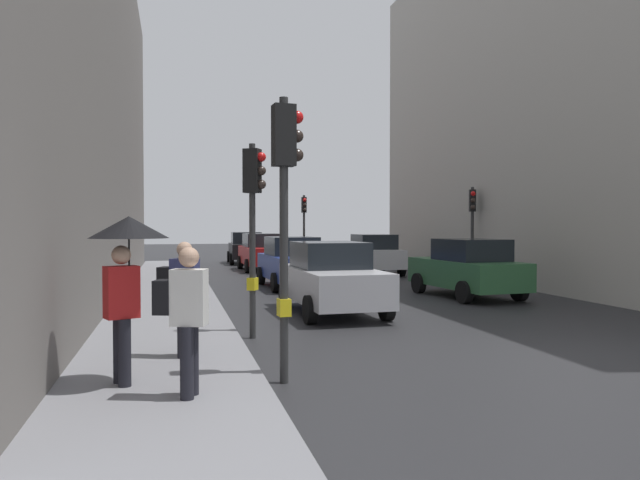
% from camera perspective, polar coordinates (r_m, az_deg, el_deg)
% --- Properties ---
extents(ground_plane, '(120.00, 120.00, 0.00)m').
position_cam_1_polar(ground_plane, '(10.83, 22.69, -10.32)').
color(ground_plane, '#28282B').
extents(sidewalk_kerb, '(2.67, 40.00, 0.16)m').
position_cam_1_polar(sidewalk_kerb, '(14.65, -14.44, -6.85)').
color(sidewalk_kerb, gray).
rests_on(sidewalk_kerb, ground).
extents(traffic_light_far_median, '(0.25, 0.43, 3.78)m').
position_cam_1_polar(traffic_light_far_median, '(32.11, -1.53, 2.22)').
color(traffic_light_far_median, '#2D2D2D').
rests_on(traffic_light_far_median, ground).
extents(traffic_light_near_left, '(0.44, 0.27, 3.93)m').
position_cam_1_polar(traffic_light_near_left, '(8.23, -3.32, 5.09)').
color(traffic_light_near_left, '#2D2D2D').
rests_on(traffic_light_near_left, ground).
extents(traffic_light_mid_street, '(0.33, 0.45, 3.63)m').
position_cam_1_polar(traffic_light_mid_street, '(23.60, 14.37, 2.20)').
color(traffic_light_mid_street, '#2D2D2D').
rests_on(traffic_light_mid_street, ground).
extents(traffic_light_near_right, '(0.44, 0.37, 3.74)m').
position_cam_1_polar(traffic_light_near_right, '(11.50, -6.39, 3.40)').
color(traffic_light_near_right, '#2D2D2D').
rests_on(traffic_light_near_right, ground).
extents(car_dark_suv, '(2.16, 4.27, 1.76)m').
position_cam_1_polar(car_dark_suv, '(33.89, -7.06, -0.75)').
color(car_dark_suv, black).
rests_on(car_dark_suv, ground).
extents(car_white_compact, '(2.14, 4.26, 1.76)m').
position_cam_1_polar(car_white_compact, '(26.55, 5.05, -1.36)').
color(car_white_compact, silver).
rests_on(car_white_compact, ground).
extents(car_green_estate, '(2.26, 4.32, 1.76)m').
position_cam_1_polar(car_green_estate, '(18.51, 13.92, -2.63)').
color(car_green_estate, '#2D6038').
rests_on(car_green_estate, ground).
extents(car_silver_hatchback, '(2.09, 4.24, 1.76)m').
position_cam_1_polar(car_silver_hatchback, '(14.71, 1.10, -3.65)').
color(car_silver_hatchback, '#BCBCC1').
rests_on(car_silver_hatchback, ground).
extents(car_red_sedan, '(2.08, 4.23, 1.76)m').
position_cam_1_polar(car_red_sedan, '(28.63, -5.54, -1.15)').
color(car_red_sedan, red).
rests_on(car_red_sedan, ground).
extents(car_blue_van, '(2.11, 4.25, 1.76)m').
position_cam_1_polar(car_blue_van, '(20.85, -2.63, -2.13)').
color(car_blue_van, navy).
rests_on(car_blue_van, ground).
extents(pedestrian_with_umbrella, '(1.00, 1.00, 2.14)m').
position_cam_1_polar(pedestrian_with_umbrella, '(7.94, -18.01, -1.13)').
color(pedestrian_with_umbrella, black).
rests_on(pedestrian_with_umbrella, sidewalk_kerb).
extents(pedestrian_with_grey_backpack, '(0.66, 0.48, 1.77)m').
position_cam_1_polar(pedestrian_with_grey_backpack, '(9.44, -13.07, -4.82)').
color(pedestrian_with_grey_backpack, black).
rests_on(pedestrian_with_grey_backpack, sidewalk_kerb).
extents(pedestrian_with_black_backpack, '(0.65, 0.44, 1.77)m').
position_cam_1_polar(pedestrian_with_black_backpack, '(7.23, -12.75, -6.75)').
color(pedestrian_with_black_backpack, black).
rests_on(pedestrian_with_black_backpack, sidewalk_kerb).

